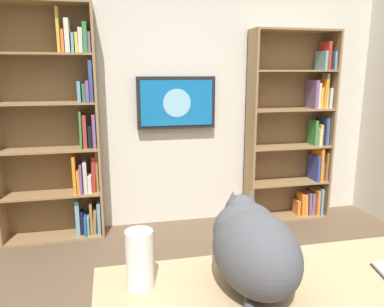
{
  "coord_description": "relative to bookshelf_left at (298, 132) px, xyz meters",
  "views": [
    {
      "loc": [
        0.64,
        1.55,
        1.59
      ],
      "look_at": [
        0.06,
        -1.1,
        0.99
      ],
      "focal_mm": 34.5,
      "sensor_mm": 36.0,
      "label": 1
    }
  ],
  "objects": [
    {
      "name": "bookshelf_right",
      "position": [
        2.45,
        -0.0,
        0.11
      ],
      "size": [
        0.94,
        0.28,
        2.2
      ],
      "color": "#937047",
      "rests_on": "ground"
    },
    {
      "name": "cat",
      "position": [
        1.44,
        2.34,
        -0.04
      ],
      "size": [
        0.33,
        0.62,
        0.36
      ],
      "color": "#4C4C51",
      "rests_on": "desk"
    },
    {
      "name": "wall_back",
      "position": [
        1.33,
        -0.16,
        0.39
      ],
      "size": [
        4.52,
        0.06,
        2.7
      ],
      "primitive_type": "cube",
      "color": "silver",
      "rests_on": "ground"
    },
    {
      "name": "paper_towel_roll",
      "position": [
        1.89,
        2.26,
        -0.09
      ],
      "size": [
        0.11,
        0.11,
        0.24
      ],
      "primitive_type": "cylinder",
      "color": "white",
      "rests_on": "desk"
    },
    {
      "name": "bookshelf_left",
      "position": [
        0.0,
        0.0,
        0.0
      ],
      "size": [
        0.92,
        0.28,
        2.02
      ],
      "color": "#937047",
      "rests_on": "ground"
    },
    {
      "name": "wall_mounted_tv",
      "position": [
        1.32,
        -0.08,
        0.33
      ],
      "size": [
        0.8,
        0.07,
        0.52
      ],
      "color": "black"
    }
  ]
}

